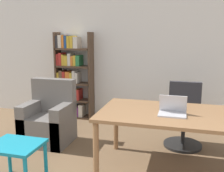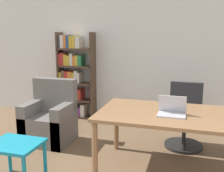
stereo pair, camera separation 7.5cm
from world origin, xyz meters
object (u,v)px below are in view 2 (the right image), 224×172
(side_table_blue, at_px, (15,150))
(armchair, at_px, (50,121))
(laptop, at_px, (172,111))
(office_chair, at_px, (185,119))
(desk, at_px, (175,120))
(bookshelf, at_px, (74,78))

(side_table_blue, bearing_deg, armchair, 101.90)
(laptop, height_order, office_chair, laptop)
(office_chair, bearing_deg, side_table_blue, -137.47)
(laptop, bearing_deg, desk, 63.80)
(desk, xyz_separation_m, laptop, (-0.04, -0.09, 0.13))
(desk, relative_size, office_chair, 1.91)
(office_chair, bearing_deg, desk, -96.28)
(armchair, distance_m, bookshelf, 1.42)
(desk, distance_m, laptop, 0.16)
(side_table_blue, bearing_deg, laptop, 22.08)
(desk, distance_m, bookshelf, 2.80)
(laptop, relative_size, side_table_blue, 0.56)
(bookshelf, bearing_deg, side_table_blue, -80.28)
(laptop, bearing_deg, armchair, 164.79)
(laptop, bearing_deg, side_table_blue, -157.92)
(office_chair, bearing_deg, bookshelf, 159.51)
(laptop, distance_m, office_chair, 1.09)
(desk, bearing_deg, armchair, 167.46)
(office_chair, relative_size, armchair, 0.98)
(desk, distance_m, armchair, 2.08)
(laptop, bearing_deg, bookshelf, 139.05)
(desk, height_order, bookshelf, bookshelf)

